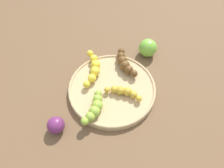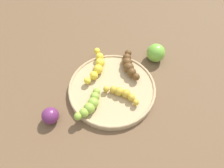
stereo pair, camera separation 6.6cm
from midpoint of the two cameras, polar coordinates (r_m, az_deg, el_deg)
ground_plane at (r=0.69m, az=2.73°, el=-2.01°), size 2.40×2.40×0.00m
fruit_bowl at (r=0.68m, az=2.77°, el=-1.45°), size 0.29×0.29×0.02m
banana_spotted at (r=0.65m, az=5.88°, el=-2.83°), size 0.06×0.12×0.03m
banana_overripe at (r=0.71m, az=7.47°, el=5.20°), size 0.08×0.12×0.04m
banana_yellow at (r=0.71m, az=-1.56°, el=5.01°), size 0.13×0.11×0.03m
banana_green at (r=0.62m, az=-3.18°, el=-6.17°), size 0.12×0.06×0.04m
apple_green at (r=0.78m, az=14.79°, el=8.31°), size 0.07×0.07×0.07m
plum_purple at (r=0.63m, az=-14.21°, el=-8.91°), size 0.05×0.05×0.05m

